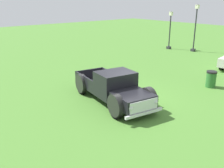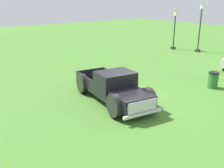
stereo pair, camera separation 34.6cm
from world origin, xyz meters
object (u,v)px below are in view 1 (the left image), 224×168
object	(u,v)px
lamp_post_far	(195,27)
trash_can	(211,79)
pickup_truck_foreground	(116,89)
lamp_post_near	(170,29)

from	to	relation	value
lamp_post_far	trash_can	bearing A→B (deg)	-51.80
pickup_truck_foreground	lamp_post_far	bearing A→B (deg)	109.35
lamp_post_near	trash_can	world-z (taller)	lamp_post_near
pickup_truck_foreground	trash_can	distance (m)	6.09
lamp_post_near	trash_can	bearing A→B (deg)	-40.59
pickup_truck_foreground	lamp_post_far	xyz separation A→B (m)	(-5.06, 14.41, 1.57)
pickup_truck_foreground	lamp_post_far	size ratio (longest dim) A/B	1.22
pickup_truck_foreground	lamp_post_near	distance (m)	15.57
lamp_post_far	trash_can	xyz separation A→B (m)	(6.74, -8.56, -1.85)
pickup_truck_foreground	lamp_post_far	distance (m)	15.35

